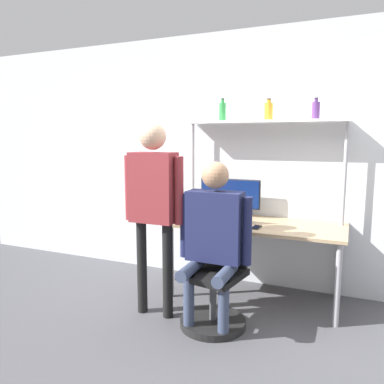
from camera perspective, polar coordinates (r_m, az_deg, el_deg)
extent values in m
plane|color=#4C4C51|center=(3.62, 7.93, -17.87)|extent=(12.00, 12.00, 0.00)
cube|color=silver|center=(4.04, 11.30, 4.71)|extent=(8.00, 0.06, 2.70)
cube|color=tan|center=(3.73, 9.76, -4.92)|extent=(1.67, 0.75, 0.03)
cylinder|color=#A5A5AA|center=(3.80, -3.19, -10.53)|extent=(0.05, 0.05, 0.73)
cylinder|color=#A5A5AA|center=(3.45, 21.31, -13.09)|extent=(0.05, 0.05, 0.73)
cylinder|color=#A5A5AA|center=(4.35, 0.52, -8.08)|extent=(0.05, 0.05, 0.73)
cylinder|color=#A5A5AA|center=(4.05, 21.61, -9.94)|extent=(0.05, 0.05, 0.73)
cube|color=white|center=(3.87, 10.94, 10.50)|extent=(1.59, 0.26, 0.02)
cylinder|color=#B2B2B7|center=(4.16, 0.13, -1.54)|extent=(0.04, 0.04, 1.76)
cylinder|color=#B2B2B7|center=(3.84, 21.96, -2.96)|extent=(0.04, 0.04, 1.76)
cylinder|color=#333338|center=(4.02, 5.73, -3.58)|extent=(0.21, 0.21, 0.01)
cylinder|color=#333338|center=(4.01, 5.74, -2.87)|extent=(0.06, 0.06, 0.09)
cube|color=#333338|center=(3.99, 5.81, -0.21)|extent=(0.65, 0.01, 0.31)
cube|color=navy|center=(3.98, 5.78, -0.22)|extent=(0.63, 0.02, 0.29)
cube|color=silver|center=(3.58, 5.32, -5.05)|extent=(0.35, 0.22, 0.01)
cube|color=black|center=(3.57, 5.24, -5.02)|extent=(0.30, 0.12, 0.00)
cube|color=silver|center=(3.65, 5.83, -2.93)|extent=(0.35, 0.03, 0.22)
cube|color=#194C8C|center=(3.65, 5.80, -2.95)|extent=(0.31, 0.02, 0.20)
cube|color=black|center=(3.54, 9.82, -5.31)|extent=(0.07, 0.15, 0.01)
cube|color=black|center=(3.54, 9.82, -5.22)|extent=(0.06, 0.13, 0.00)
cylinder|color=black|center=(3.38, 3.19, -19.19)|extent=(0.56, 0.56, 0.06)
cylinder|color=#4C4C51|center=(3.29, 3.22, -15.86)|extent=(0.06, 0.06, 0.37)
cube|color=black|center=(3.21, 3.25, -12.43)|extent=(0.53, 0.53, 0.05)
cube|color=black|center=(3.31, 5.12, -7.27)|extent=(0.41, 0.11, 0.45)
cylinder|color=#38425B|center=(3.20, -0.50, -16.68)|extent=(0.09, 0.09, 0.48)
cylinder|color=#38425B|center=(3.10, 4.82, -17.54)|extent=(0.09, 0.09, 0.48)
cylinder|color=#38425B|center=(3.11, -0.28, -11.70)|extent=(0.10, 0.38, 0.10)
cylinder|color=#38425B|center=(3.01, 5.07, -12.42)|extent=(0.10, 0.38, 0.10)
cube|color=#1E234C|center=(3.12, 3.50, -5.22)|extent=(0.46, 0.20, 0.58)
cylinder|color=#1E234C|center=(3.22, -1.14, -5.05)|extent=(0.08, 0.08, 0.56)
cylinder|color=#1E234C|center=(3.04, 8.40, -5.93)|extent=(0.08, 0.08, 0.56)
sphere|color=tan|center=(3.04, 3.57, 2.56)|extent=(0.22, 0.22, 0.22)
cylinder|color=black|center=(3.49, -7.63, -11.21)|extent=(0.09, 0.09, 0.86)
cylinder|color=black|center=(3.37, -3.74, -11.86)|extent=(0.09, 0.09, 0.86)
cube|color=maroon|center=(3.26, -5.91, 0.69)|extent=(0.40, 0.20, 0.61)
cylinder|color=maroon|center=(3.38, -9.54, 0.65)|extent=(0.08, 0.08, 0.58)
cylinder|color=maroon|center=(3.15, -1.99, 0.20)|extent=(0.08, 0.08, 0.58)
sphere|color=#D8AD8C|center=(3.23, -6.02, 8.45)|extent=(0.23, 0.23, 0.23)
cylinder|color=#2D8C3F|center=(3.99, 4.67, 12.06)|extent=(0.07, 0.07, 0.19)
cylinder|color=#2D8C3F|center=(4.00, 4.69, 13.63)|extent=(0.03, 0.03, 0.03)
cylinder|color=black|center=(4.00, 4.69, 13.96)|extent=(0.04, 0.04, 0.01)
cylinder|color=#593372|center=(3.80, 18.34, 11.68)|extent=(0.08, 0.08, 0.16)
cylinder|color=#593372|center=(3.81, 18.40, 13.11)|extent=(0.03, 0.03, 0.03)
cylinder|color=black|center=(3.81, 18.42, 13.41)|extent=(0.04, 0.04, 0.01)
cylinder|color=gold|center=(3.86, 11.59, 11.92)|extent=(0.09, 0.09, 0.17)
cylinder|color=gold|center=(3.87, 11.63, 13.39)|extent=(0.04, 0.04, 0.03)
cylinder|color=black|center=(3.87, 11.64, 13.70)|extent=(0.04, 0.04, 0.01)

